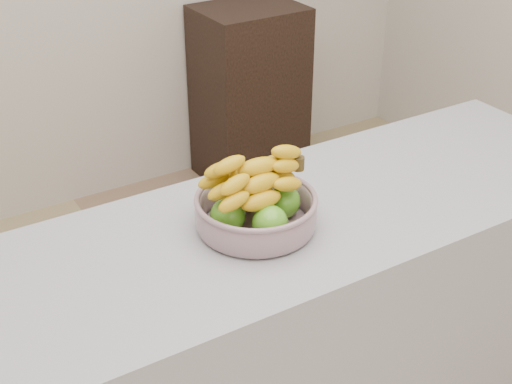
% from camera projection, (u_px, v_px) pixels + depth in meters
% --- Properties ---
extents(counter, '(2.00, 0.60, 0.90)m').
position_uv_depth(counter, '(277.00, 355.00, 2.00)').
color(counter, '#A5A4AC').
rests_on(counter, ground).
extents(cabinet, '(0.51, 0.41, 0.91)m').
position_uv_depth(cabinet, '(249.00, 95.00, 3.66)').
color(cabinet, black).
rests_on(cabinet, ground).
extents(fruit_bowl, '(0.30, 0.30, 0.19)m').
position_uv_depth(fruit_bowl, '(256.00, 207.00, 1.71)').
color(fruit_bowl, '#9AABB9').
rests_on(fruit_bowl, counter).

